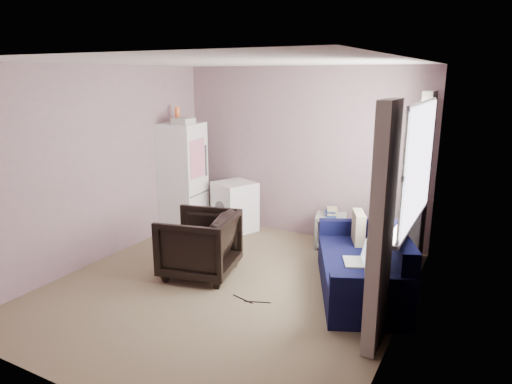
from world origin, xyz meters
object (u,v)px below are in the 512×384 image
at_px(fridge, 183,177).
at_px(washing_machine, 235,206).
at_px(side_table, 331,229).
at_px(sofa, 365,267).
at_px(armchair, 199,241).

distance_m(fridge, washing_machine, 0.91).
xyz_separation_m(side_table, sofa, (0.80, -1.15, 0.02)).
distance_m(fridge, sofa, 3.19).
bearing_deg(sofa, armchair, 170.45).
bearing_deg(sofa, fridge, 142.51).
distance_m(washing_machine, side_table, 1.56).
distance_m(armchair, washing_machine, 1.66).
bearing_deg(sofa, side_table, 100.93).
xyz_separation_m(armchair, washing_machine, (-0.45, 1.60, -0.02)).
xyz_separation_m(fridge, sofa, (3.05, -0.75, -0.56)).
xyz_separation_m(armchair, fridge, (-1.15, 1.23, 0.43)).
height_order(side_table, sofa, sofa).
height_order(fridge, side_table, fridge).
xyz_separation_m(fridge, washing_machine, (0.70, 0.37, -0.45)).
distance_m(side_table, sofa, 1.40).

